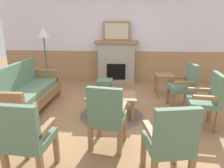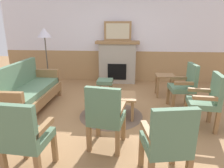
{
  "view_description": "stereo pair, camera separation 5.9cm",
  "coord_description": "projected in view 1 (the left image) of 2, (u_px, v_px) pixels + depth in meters",
  "views": [
    {
      "loc": [
        0.27,
        -3.6,
        1.77
      ],
      "look_at": [
        0.0,
        0.35,
        0.55
      ],
      "focal_mm": 31.49,
      "sensor_mm": 36.0,
      "label": 1
    },
    {
      "loc": [
        0.33,
        -3.6,
        1.77
      ],
      "look_at": [
        0.0,
        0.35,
        0.55
      ],
      "focal_mm": 31.49,
      "sensor_mm": 36.0,
      "label": 2
    }
  ],
  "objects": [
    {
      "name": "round_rug",
      "position": [
        111.0,
        115.0,
        3.96
      ],
      "size": [
        1.27,
        1.27,
        0.01
      ],
      "primitive_type": "cylinder",
      "color": "brown",
      "rests_on": "ground_plane"
    },
    {
      "name": "armchair_corner_left",
      "position": [
        107.0,
        115.0,
        2.78
      ],
      "size": [
        0.55,
        0.55,
        0.98
      ],
      "color": "olive",
      "rests_on": "ground_plane"
    },
    {
      "name": "framed_picture",
      "position": [
        117.0,
        31.0,
        5.75
      ],
      "size": [
        0.8,
        0.04,
        0.56
      ],
      "color": "olive",
      "rests_on": "fireplace"
    },
    {
      "name": "side_table",
      "position": [
        164.0,
        79.0,
        4.94
      ],
      "size": [
        0.44,
        0.44,
        0.55
      ],
      "color": "olive",
      "rests_on": "ground_plane"
    },
    {
      "name": "armchair_front_left",
      "position": [
        170.0,
        140.0,
        2.16
      ],
      "size": [
        0.56,
        0.56,
        0.98
      ],
      "color": "olive",
      "rests_on": "ground_plane"
    },
    {
      "name": "ground_plane",
      "position": [
        111.0,
        115.0,
        3.98
      ],
      "size": [
        14.0,
        14.0,
        0.0
      ],
      "primitive_type": "plane",
      "color": "#997047"
    },
    {
      "name": "book_on_table",
      "position": [
        113.0,
        93.0,
        3.91
      ],
      "size": [
        0.2,
        0.16,
        0.03
      ],
      "primitive_type": "cube",
      "rotation": [
        0.0,
        0.0,
        -0.17
      ],
      "color": "maroon",
      "rests_on": "coffee_table"
    },
    {
      "name": "couch",
      "position": [
        28.0,
        92.0,
        4.15
      ],
      "size": [
        0.7,
        1.8,
        0.98
      ],
      "color": "olive",
      "rests_on": "ground_plane"
    },
    {
      "name": "fireplace",
      "position": [
        116.0,
        62.0,
        6.02
      ],
      "size": [
        1.3,
        0.44,
        1.28
      ],
      "color": "#A39989",
      "rests_on": "ground_plane"
    },
    {
      "name": "coffee_table",
      "position": [
        111.0,
        97.0,
        3.85
      ],
      "size": [
        0.96,
        0.56,
        0.44
      ],
      "color": "olive",
      "rests_on": "ground_plane"
    },
    {
      "name": "armchair_front_center",
      "position": [
        26.0,
        136.0,
        2.24
      ],
      "size": [
        0.51,
        0.51,
        0.98
      ],
      "color": "olive",
      "rests_on": "ground_plane"
    },
    {
      "name": "wall_back",
      "position": [
        117.0,
        39.0,
        6.06
      ],
      "size": [
        7.2,
        0.14,
        2.7
      ],
      "color": "white",
      "rests_on": "ground_plane"
    },
    {
      "name": "floor_lamp_by_couch",
      "position": [
        44.0,
        37.0,
        5.07
      ],
      "size": [
        0.36,
        0.36,
        1.68
      ],
      "color": "#332D28",
      "rests_on": "ground_plane"
    },
    {
      "name": "footstool",
      "position": [
        104.0,
        82.0,
        5.18
      ],
      "size": [
        0.4,
        0.4,
        0.36
      ],
      "color": "olive",
      "rests_on": "ground_plane"
    },
    {
      "name": "armchair_near_fireplace",
      "position": [
        185.0,
        84.0,
        4.19
      ],
      "size": [
        0.51,
        0.51,
        0.98
      ],
      "color": "olive",
      "rests_on": "ground_plane"
    },
    {
      "name": "armchair_by_window_left",
      "position": [
        208.0,
        98.0,
        3.39
      ],
      "size": [
        0.53,
        0.53,
        0.98
      ],
      "color": "olive",
      "rests_on": "ground_plane"
    }
  ]
}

